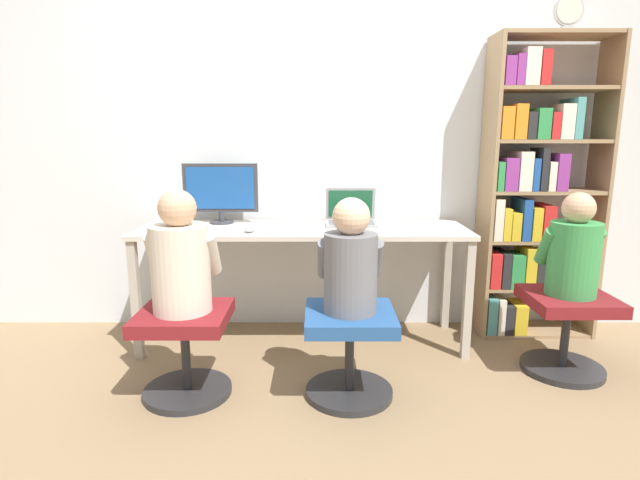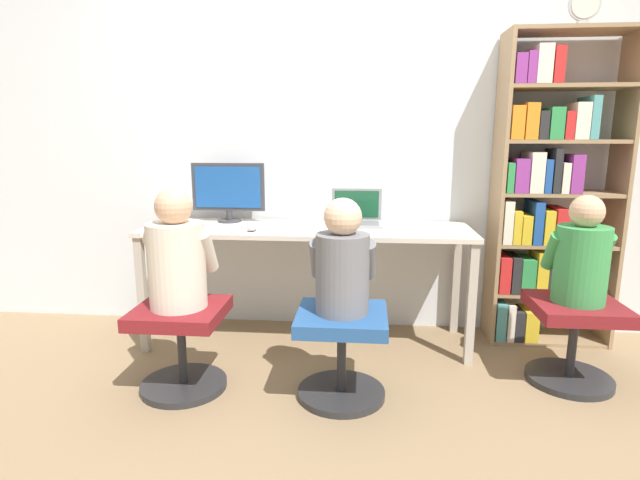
# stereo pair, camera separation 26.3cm
# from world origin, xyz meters

# --- Properties ---
(ground_plane) EXTENTS (14.00, 14.00, 0.00)m
(ground_plane) POSITION_xyz_m (0.00, 0.00, 0.00)
(ground_plane) COLOR #846B4C
(wall_back) EXTENTS (10.00, 0.05, 2.60)m
(wall_back) POSITION_xyz_m (0.00, 0.66, 1.30)
(wall_back) COLOR silver
(wall_back) RESTS_ON ground_plane
(desk) EXTENTS (2.11, 0.60, 0.78)m
(desk) POSITION_xyz_m (0.00, 0.30, 0.70)
(desk) COLOR beige
(desk) RESTS_ON ground_plane
(desktop_monitor) EXTENTS (0.50, 0.16, 0.40)m
(desktop_monitor) POSITION_xyz_m (-0.55, 0.46, 0.99)
(desktop_monitor) COLOR #333338
(desktop_monitor) RESTS_ON desk
(laptop) EXTENTS (0.34, 0.27, 0.24)m
(laptop) POSITION_xyz_m (0.32, 0.42, 0.83)
(laptop) COLOR gray
(laptop) RESTS_ON desk
(keyboard) EXTENTS (0.40, 0.14, 0.03)m
(keyboard) POSITION_xyz_m (-0.58, 0.14, 0.79)
(keyboard) COLOR silver
(keyboard) RESTS_ON desk
(computer_mouse_by_keyboard) EXTENTS (0.06, 0.11, 0.03)m
(computer_mouse_by_keyboard) POSITION_xyz_m (-0.32, 0.14, 0.80)
(computer_mouse_by_keyboard) COLOR #99999E
(computer_mouse_by_keyboard) RESTS_ON desk
(office_chair_left) EXTENTS (0.46, 0.46, 0.47)m
(office_chair_left) POSITION_xyz_m (-0.60, -0.41, 0.29)
(office_chair_left) COLOR #262628
(office_chair_left) RESTS_ON ground_plane
(office_chair_right) EXTENTS (0.46, 0.46, 0.47)m
(office_chair_right) POSITION_xyz_m (0.27, -0.42, 0.29)
(office_chair_right) COLOR #262628
(office_chair_right) RESTS_ON ground_plane
(person_at_monitor) EXTENTS (0.37, 0.31, 0.63)m
(person_at_monitor) POSITION_xyz_m (-0.60, -0.41, 0.74)
(person_at_monitor) COLOR beige
(person_at_monitor) RESTS_ON office_chair_left
(person_at_laptop) EXTENTS (0.33, 0.29, 0.59)m
(person_at_laptop) POSITION_xyz_m (0.27, -0.42, 0.73)
(person_at_laptop) COLOR slate
(person_at_laptop) RESTS_ON office_chair_right
(bookshelf) EXTENTS (0.77, 0.30, 1.99)m
(bookshelf) POSITION_xyz_m (1.51, 0.45, 0.98)
(bookshelf) COLOR #997A56
(bookshelf) RESTS_ON ground_plane
(desk_clock) EXTENTS (0.18, 0.03, 0.20)m
(desk_clock) POSITION_xyz_m (1.62, 0.38, 2.10)
(desk_clock) COLOR #B2B2B7
(desk_clock) RESTS_ON bookshelf
(office_chair_side) EXTENTS (0.46, 0.46, 0.47)m
(office_chair_side) POSITION_xyz_m (1.54, -0.14, 0.29)
(office_chair_side) COLOR #262628
(office_chair_side) RESTS_ON ground_plane
(person_near_shelf) EXTENTS (0.34, 0.29, 0.59)m
(person_near_shelf) POSITION_xyz_m (1.54, -0.14, 0.72)
(person_near_shelf) COLOR #388C47
(person_near_shelf) RESTS_ON office_chair_side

